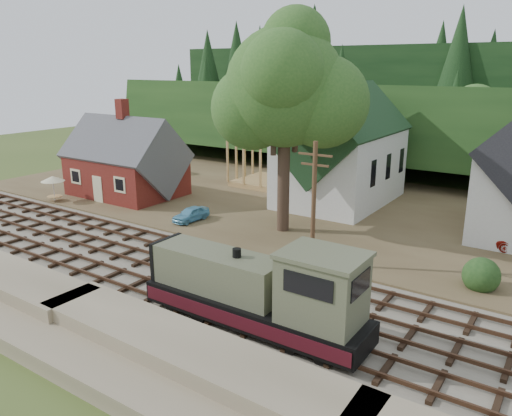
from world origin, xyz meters
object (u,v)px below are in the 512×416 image
Objects in this scene: car_green at (79,171)px; patio_set at (53,180)px; locomotive at (261,293)px; car_blue at (191,214)px.

patio_set reaches higher than car_green.
locomotive is at bearing -16.75° from patio_set.
patio_set is at bearing -167.31° from car_blue.
patio_set is at bearing -126.06° from car_green.
car_green is at bearing 168.31° from car_blue.
car_green is (-35.58, 16.70, -1.17)m from locomotive.
car_blue is at bearing -92.89° from car_green.
car_blue is 14.64m from patio_set.
locomotive is 17.66m from car_blue.
car_blue is (-13.87, 10.87, -1.16)m from locomotive.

